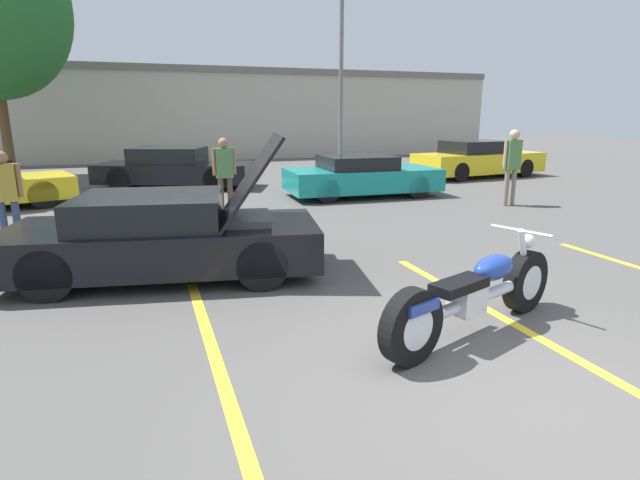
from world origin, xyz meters
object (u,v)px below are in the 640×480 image
Objects in this scene: parked_car_mid_right_row at (361,176)px; parked_car_mid_left_row at (174,169)px; spectator_by_show_car at (512,160)px; show_car_hood_open at (166,236)px; spectator_near_motorcycle at (225,169)px; light_pole at (343,70)px; parked_car_right_row at (478,160)px; spectator_midground at (6,191)px; motorcycle at (475,295)px.

parked_car_mid_right_row is 5.79m from parked_car_mid_left_row.
show_car_hood_open is at bearing -160.27° from spectator_by_show_car.
show_car_hood_open is at bearing -109.55° from spectator_near_motorcycle.
light_pole reaches higher than parked_car_mid_right_row.
spectator_near_motorcycle is (0.81, -4.70, 0.42)m from parked_car_mid_left_row.
parked_car_right_row is 3.04× the size of spectator_midground.
parked_car_mid_right_row is at bearing -161.66° from parked_car_right_row.
motorcycle is 4.14m from show_car_hood_open.
spectator_midground is at bearing -177.75° from spectator_by_show_car.
motorcycle is at bearing -46.67° from spectator_midground.
parked_car_mid_left_row reaches higher than parked_car_mid_right_row.
parked_car_mid_left_row is at bearing 146.89° from parked_car_mid_right_row.
parked_car_mid_left_row is at bearing 169.81° from parked_car_right_row.
parked_car_mid_right_row is 2.58× the size of spectator_midground.
show_car_hood_open reaches higher than parked_car_mid_right_row.
parked_car_mid_left_row is 2.65× the size of spectator_by_show_car.
parked_car_mid_left_row is 2.88× the size of spectator_near_motorcycle.
parked_car_right_row is at bearing 22.09° from spectator_near_motorcycle.
parked_car_right_row is (10.42, -0.80, 0.03)m from parked_car_mid_left_row.
spectator_midground is (-7.79, -2.97, 0.41)m from parked_car_mid_right_row.
parked_car_mid_left_row is 4.79m from spectator_near_motorcycle.
spectator_near_motorcycle is at bearing -163.71° from parked_car_right_row.
parked_car_right_row is at bearing 22.29° from spectator_midground.
show_car_hood_open is 0.90× the size of parked_car_mid_left_row.
spectator_near_motorcycle reaches higher than parked_car_mid_right_row.
parked_car_mid_left_row reaches higher than motorcycle.
spectator_near_motorcycle is at bearing -58.94° from parked_car_mid_left_row.
spectator_midground is (-2.40, 2.53, 0.38)m from show_car_hood_open.
motorcycle is at bearing -132.48° from parked_car_right_row.
light_pole reaches higher than spectator_near_motorcycle.
spectator_near_motorcycle is 4.21m from spectator_midground.
spectator_by_show_car reaches higher than parked_car_mid_right_row.
spectator_near_motorcycle reaches higher than motorcycle.
spectator_by_show_car reaches higher than motorcycle.
motorcycle is at bearing -36.28° from show_car_hood_open.
spectator_near_motorcycle is (-1.36, 7.18, 0.59)m from motorcycle.
show_car_hood_open is at bearing -120.94° from light_pole.
light_pole reaches higher than motorcycle.
show_car_hood_open is at bearing -46.53° from spectator_midground.
spectator_by_show_car reaches higher than spectator_near_motorcycle.
spectator_midground is at bearing 113.31° from motorcycle.
motorcycle is at bearing -107.49° from light_pole.
light_pole is at bearing 52.49° from motorcycle.
spectator_midground is (-3.88, -1.63, -0.06)m from spectator_near_motorcycle.
motorcycle is 13.82m from parked_car_right_row.
light_pole is 15.89m from show_car_hood_open.
show_car_hood_open is 8.89m from parked_car_mid_left_row.
spectator_by_show_car reaches higher than parked_car_mid_left_row.
show_car_hood_open reaches higher than motorcycle.
show_car_hood_open is 8.76m from spectator_by_show_car.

